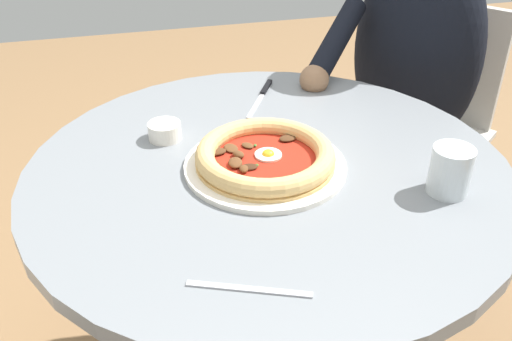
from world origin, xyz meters
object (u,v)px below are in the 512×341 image
dining_table (267,234)px  water_glass (450,173)px  ramekin_capers (165,130)px  diner_person (405,122)px  steak_knife (263,93)px  fork_utensil (249,289)px  cafe_chair_diner (423,115)px  pizza_on_plate (265,158)px

dining_table → water_glass: size_ratio=10.63×
ramekin_capers → diner_person: 0.76m
water_glass → diner_person: size_ratio=0.07×
steak_knife → diner_person: (0.11, -0.44, -0.18)m
fork_utensil → cafe_chair_diner: size_ratio=0.20×
steak_knife → cafe_chair_diner: (0.19, -0.55, -0.22)m
pizza_on_plate → diner_person: size_ratio=0.25×
dining_table → steak_knife: steak_knife is taller
ramekin_capers → dining_table: bearing=-130.8°
water_glass → fork_utensil: bearing=110.9°
water_glass → ramekin_capers: water_glass is taller
steak_knife → diner_person: 0.49m
diner_person → cafe_chair_diner: size_ratio=1.48×
dining_table → diner_person: size_ratio=0.74×
dining_table → ramekin_capers: bearing=49.2°
fork_utensil → steak_knife: bearing=-16.7°
pizza_on_plate → diner_person: bearing=-51.3°
water_glass → diner_person: diner_person is taller
fork_utensil → diner_person: (0.72, -0.62, -0.18)m
steak_knife → ramekin_capers: ramekin_capers is taller
steak_knife → diner_person: size_ratio=0.15×
pizza_on_plate → water_glass: size_ratio=3.52×
dining_table → pizza_on_plate: pizza_on_plate is taller
pizza_on_plate → dining_table: bearing=-47.2°
water_glass → cafe_chair_diner: bearing=-27.8°
pizza_on_plate → ramekin_capers: (0.16, 0.16, -0.00)m
fork_utensil → water_glass: bearing=-69.1°
ramekin_capers → fork_utensil: size_ratio=0.40×
diner_person → steak_knife: bearing=103.4°
pizza_on_plate → water_glass: water_glass is taller
pizza_on_plate → water_glass: (-0.15, -0.28, 0.02)m
steak_knife → cafe_chair_diner: bearing=-71.1°
cafe_chair_diner → ramekin_capers: bearing=113.5°
water_glass → cafe_chair_diner: (0.65, -0.34, -0.25)m
cafe_chair_diner → pizza_on_plate: bearing=128.6°
dining_table → fork_utensil: (-0.31, 0.11, 0.16)m
ramekin_capers → water_glass: bearing=-124.6°
ramekin_capers → cafe_chair_diner: (0.34, -0.79, -0.23)m
ramekin_capers → diner_person: diner_person is taller
diner_person → cafe_chair_diner: bearing=-52.1°
diner_person → dining_table: bearing=128.7°
dining_table → cafe_chair_diner: cafe_chair_diner is taller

